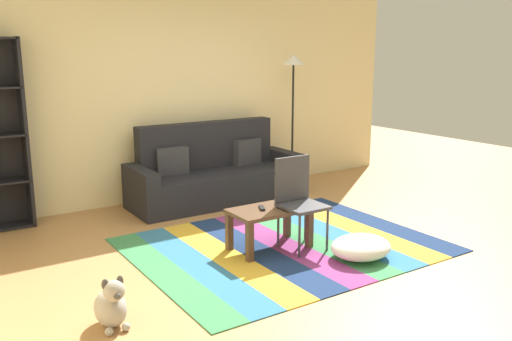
{
  "coord_description": "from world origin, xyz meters",
  "views": [
    {
      "loc": [
        -3.13,
        -3.95,
        1.92
      ],
      "look_at": [
        -0.03,
        0.79,
        0.65
      ],
      "focal_mm": 37.98,
      "sensor_mm": 36.0,
      "label": 1
    }
  ],
  "objects_px": {
    "tv_remote": "(262,208)",
    "pouf": "(361,247)",
    "folding_chair": "(298,195)",
    "dog": "(111,306)",
    "coffee_table": "(270,216)",
    "couch": "(215,175)",
    "standing_lamp": "(293,77)"
  },
  "relations": [
    {
      "from": "tv_remote",
      "to": "pouf",
      "type": "bearing_deg",
      "value": -22.25
    },
    {
      "from": "folding_chair",
      "to": "tv_remote",
      "type": "bearing_deg",
      "value": 179.74
    },
    {
      "from": "pouf",
      "to": "dog",
      "type": "height_order",
      "value": "dog"
    },
    {
      "from": "dog",
      "to": "coffee_table",
      "type": "bearing_deg",
      "value": 19.84
    },
    {
      "from": "couch",
      "to": "pouf",
      "type": "xyz_separation_m",
      "value": [
        0.15,
        -2.51,
        -0.22
      ]
    },
    {
      "from": "coffee_table",
      "to": "dog",
      "type": "distance_m",
      "value": 1.92
    },
    {
      "from": "standing_lamp",
      "to": "folding_chair",
      "type": "bearing_deg",
      "value": -125.73
    },
    {
      "from": "dog",
      "to": "folding_chair",
      "type": "xyz_separation_m",
      "value": [
        2.06,
        0.55,
        0.37
      ]
    },
    {
      "from": "coffee_table",
      "to": "standing_lamp",
      "type": "xyz_separation_m",
      "value": [
        1.72,
        1.93,
        1.21
      ]
    },
    {
      "from": "coffee_table",
      "to": "dog",
      "type": "bearing_deg",
      "value": -160.16
    },
    {
      "from": "dog",
      "to": "tv_remote",
      "type": "height_order",
      "value": "tv_remote"
    },
    {
      "from": "dog",
      "to": "tv_remote",
      "type": "xyz_separation_m",
      "value": [
        1.73,
        0.67,
        0.27
      ]
    },
    {
      "from": "couch",
      "to": "tv_remote",
      "type": "bearing_deg",
      "value": -105.14
    },
    {
      "from": "coffee_table",
      "to": "dog",
      "type": "height_order",
      "value": "coffee_table"
    },
    {
      "from": "couch",
      "to": "coffee_table",
      "type": "xyz_separation_m",
      "value": [
        -0.41,
        -1.83,
        0.0
      ]
    },
    {
      "from": "coffee_table",
      "to": "couch",
      "type": "bearing_deg",
      "value": 77.28
    },
    {
      "from": "coffee_table",
      "to": "pouf",
      "type": "relative_size",
      "value": 1.31
    },
    {
      "from": "coffee_table",
      "to": "folding_chair",
      "type": "bearing_deg",
      "value": -21.66
    },
    {
      "from": "couch",
      "to": "tv_remote",
      "type": "xyz_separation_m",
      "value": [
        -0.49,
        -1.81,
        0.09
      ]
    },
    {
      "from": "standing_lamp",
      "to": "pouf",
      "type": "bearing_deg",
      "value": -113.86
    },
    {
      "from": "couch",
      "to": "dog",
      "type": "height_order",
      "value": "couch"
    },
    {
      "from": "pouf",
      "to": "folding_chair",
      "type": "height_order",
      "value": "folding_chair"
    },
    {
      "from": "pouf",
      "to": "folding_chair",
      "type": "distance_m",
      "value": 0.78
    },
    {
      "from": "folding_chair",
      "to": "coffee_table",
      "type": "bearing_deg",
      "value": 178.73
    },
    {
      "from": "tv_remote",
      "to": "folding_chair",
      "type": "relative_size",
      "value": 0.17
    },
    {
      "from": "pouf",
      "to": "standing_lamp",
      "type": "bearing_deg",
      "value": 66.14
    },
    {
      "from": "tv_remote",
      "to": "folding_chair",
      "type": "height_order",
      "value": "folding_chair"
    },
    {
      "from": "pouf",
      "to": "dog",
      "type": "distance_m",
      "value": 2.37
    },
    {
      "from": "tv_remote",
      "to": "folding_chair",
      "type": "distance_m",
      "value": 0.38
    },
    {
      "from": "dog",
      "to": "tv_remote",
      "type": "relative_size",
      "value": 2.65
    },
    {
      "from": "standing_lamp",
      "to": "dog",
      "type": "bearing_deg",
      "value": -143.81
    },
    {
      "from": "tv_remote",
      "to": "standing_lamp",
      "type": "bearing_deg",
      "value": 71.94
    }
  ]
}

